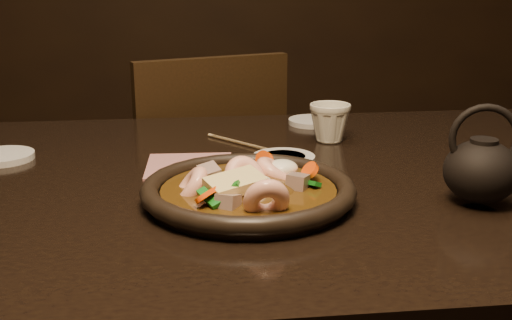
{
  "coord_description": "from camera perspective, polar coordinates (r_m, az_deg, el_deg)",
  "views": [
    {
      "loc": [
        -0.15,
        -0.99,
        1.07
      ],
      "look_at": [
        -0.04,
        -0.08,
        0.8
      ],
      "focal_mm": 45.0,
      "sensor_mm": 36.0,
      "label": 1
    }
  ],
  "objects": [
    {
      "name": "teapot",
      "position": [
        0.96,
        19.44,
        -0.67
      ],
      "size": [
        0.13,
        0.11,
        0.14
      ],
      "rotation": [
        0.0,
        0.0,
        -0.23
      ],
      "color": "black",
      "rests_on": "table"
    },
    {
      "name": "saucer_right",
      "position": [
        1.41,
        5.09,
        3.43
      ],
      "size": [
        0.11,
        0.11,
        0.01
      ],
      "primitive_type": "cylinder",
      "color": "beige",
      "rests_on": "table"
    },
    {
      "name": "plate",
      "position": [
        0.93,
        -0.68,
        -2.81
      ],
      "size": [
        0.31,
        0.31,
        0.03
      ],
      "color": "black",
      "rests_on": "table"
    },
    {
      "name": "chopsticks",
      "position": [
        1.22,
        -0.67,
        1.35
      ],
      "size": [
        0.15,
        0.18,
        0.01
      ],
      "rotation": [
        0.0,
        0.0,
        0.68
      ],
      "color": "tan",
      "rests_on": "table"
    },
    {
      "name": "napkin",
      "position": [
        1.1,
        -5.91,
        -0.52
      ],
      "size": [
        0.15,
        0.15,
        0.0
      ],
      "primitive_type": "cube",
      "rotation": [
        0.0,
        0.0,
        -0.05
      ],
      "color": "#A16463",
      "rests_on": "table"
    },
    {
      "name": "table",
      "position": [
        1.08,
        1.62,
        -5.21
      ],
      "size": [
        1.6,
        0.9,
        0.75
      ],
      "color": "black",
      "rests_on": "floor"
    },
    {
      "name": "soy_dish",
      "position": [
        1.11,
        2.46,
        0.02
      ],
      "size": [
        0.11,
        0.11,
        0.02
      ],
      "primitive_type": "cylinder",
      "color": "beige",
      "rests_on": "table"
    },
    {
      "name": "stirfry",
      "position": [
        0.92,
        -0.6,
        -2.38
      ],
      "size": [
        0.23,
        0.23,
        0.08
      ],
      "color": "#3B250A",
      "rests_on": "plate"
    },
    {
      "name": "chair",
      "position": [
        1.75,
        -5.16,
        -3.51
      ],
      "size": [
        0.53,
        0.53,
        0.87
      ],
      "rotation": [
        0.0,
        0.0,
        3.48
      ],
      "color": "black",
      "rests_on": "floor"
    },
    {
      "name": "saucer_left",
      "position": [
        1.22,
        -21.69,
        0.28
      ],
      "size": [
        0.11,
        0.11,
        0.01
      ],
      "primitive_type": "cylinder",
      "color": "beige",
      "rests_on": "table"
    },
    {
      "name": "tea_cup",
      "position": [
        1.26,
        6.58,
        3.43
      ],
      "size": [
        0.08,
        0.08,
        0.08
      ],
      "primitive_type": "imported",
      "rotation": [
        0.0,
        0.0,
        -0.03
      ],
      "color": "beige",
      "rests_on": "table"
    }
  ]
}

